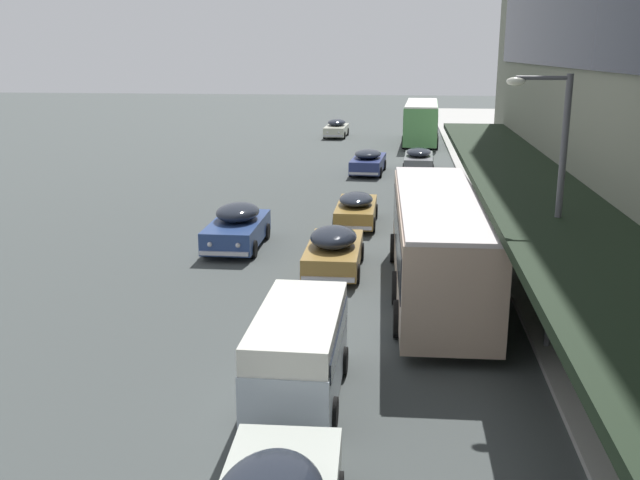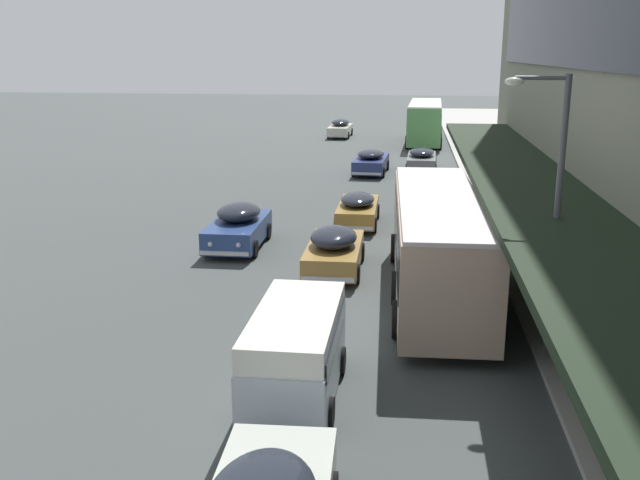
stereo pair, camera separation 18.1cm
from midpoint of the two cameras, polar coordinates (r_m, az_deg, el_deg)
transit_bus_kerbside_front at (r=58.62m, az=8.49°, el=9.46°), size 3.05×10.75×3.32m
transit_bus_kerbside_rear at (r=21.69m, az=9.62°, el=0.02°), size 2.94×10.86×3.13m
sedan_trailing_mid at (r=43.99m, az=4.22°, el=6.29°), size 2.15×4.98×1.48m
sedan_far_back at (r=24.22m, az=1.35°, el=-0.75°), size 1.94×4.46×1.56m
sedan_oncoming_front at (r=30.76m, az=3.21°, el=2.51°), size 1.77×4.43×1.40m
sedan_trailing_near at (r=62.94m, az=1.71°, el=8.93°), size 1.97×4.95×1.53m
sedan_lead_mid at (r=45.43m, az=8.24°, el=6.42°), size 1.97×4.81×1.44m
sedan_oncoming_rear at (r=27.37m, az=-6.37°, el=1.10°), size 2.02×4.53×1.65m
vw_van at (r=15.56m, az=-1.55°, el=-8.56°), size 1.91×4.55×1.96m
street_lamp at (r=17.77m, az=18.27°, el=3.58°), size 1.50×0.28×6.64m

